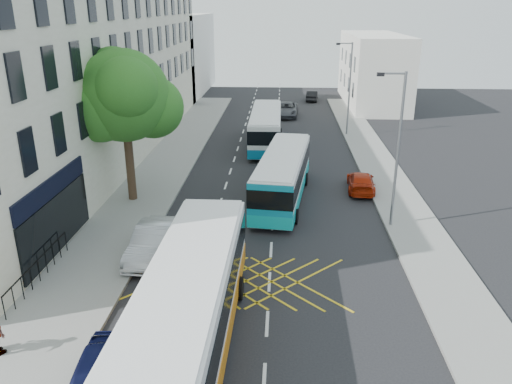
# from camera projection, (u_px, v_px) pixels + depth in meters

# --- Properties ---
(ground) EXTENTS (120.00, 120.00, 0.00)m
(ground) POSITION_uv_depth(u_px,v_px,m) (264.00, 380.00, 15.76)
(ground) COLOR black
(ground) RESTS_ON ground
(pavement_left) EXTENTS (5.00, 70.00, 0.15)m
(pavement_left) POSITION_uv_depth(u_px,v_px,m) (133.00, 200.00, 30.17)
(pavement_left) COLOR gray
(pavement_left) RESTS_ON ground
(pavement_right) EXTENTS (3.00, 70.00, 0.15)m
(pavement_right) POSITION_uv_depth(u_px,v_px,m) (401.00, 205.00, 29.38)
(pavement_right) COLOR gray
(pavement_right) RESTS_ON ground
(terrace_main) EXTENTS (8.30, 45.00, 13.50)m
(terrace_main) POSITION_uv_depth(u_px,v_px,m) (89.00, 68.00, 36.97)
(terrace_main) COLOR beige
(terrace_main) RESTS_ON ground
(terrace_far) EXTENTS (8.00, 20.00, 10.00)m
(terrace_far) POSITION_uv_depth(u_px,v_px,m) (175.00, 54.00, 66.11)
(terrace_far) COLOR silver
(terrace_far) RESTS_ON ground
(building_right) EXTENTS (6.00, 18.00, 8.00)m
(building_right) POSITION_uv_depth(u_px,v_px,m) (373.00, 70.00, 58.68)
(building_right) COLOR silver
(building_right) RESTS_ON ground
(street_tree) EXTENTS (6.30, 5.70, 8.80)m
(street_tree) POSITION_uv_depth(u_px,v_px,m) (123.00, 97.00, 27.96)
(street_tree) COLOR #382619
(street_tree) RESTS_ON pavement_left
(lamp_near) EXTENTS (1.45, 0.15, 8.00)m
(lamp_near) POSITION_uv_depth(u_px,v_px,m) (397.00, 143.00, 25.04)
(lamp_near) COLOR slate
(lamp_near) RESTS_ON pavement_right
(lamp_far) EXTENTS (1.45, 0.15, 8.00)m
(lamp_far) POSITION_uv_depth(u_px,v_px,m) (349.00, 84.00, 43.74)
(lamp_far) COLOR slate
(lamp_far) RESTS_ON pavement_right
(railings) EXTENTS (0.08, 5.60, 1.14)m
(railings) POSITION_uv_depth(u_px,v_px,m) (39.00, 269.00, 20.94)
(railings) COLOR black
(railings) RESTS_ON pavement_left
(bus_near) EXTENTS (3.03, 11.66, 3.27)m
(bus_near) POSITION_uv_depth(u_px,v_px,m) (190.00, 305.00, 16.66)
(bus_near) COLOR silver
(bus_near) RESTS_ON ground
(bus_mid) EXTENTS (3.66, 10.53, 2.90)m
(bus_mid) POSITION_uv_depth(u_px,v_px,m) (283.00, 176.00, 29.86)
(bus_mid) COLOR silver
(bus_mid) RESTS_ON ground
(bus_far) EXTENTS (2.67, 10.55, 2.96)m
(bus_far) POSITION_uv_depth(u_px,v_px,m) (266.00, 128.00, 41.47)
(bus_far) COLOR silver
(bus_far) RESTS_ON ground
(parked_car_blue) EXTENTS (2.04, 4.35, 1.44)m
(parked_car_blue) POSITION_uv_depth(u_px,v_px,m) (97.00, 382.00, 14.67)
(parked_car_blue) COLOR #0D1135
(parked_car_blue) RESTS_ON ground
(parked_car_silver) EXTENTS (1.85, 4.74, 1.54)m
(parked_car_silver) POSITION_uv_depth(u_px,v_px,m) (153.00, 242.00, 23.26)
(parked_car_silver) COLOR #B8BBC1
(parked_car_silver) RESTS_ON ground
(red_hatchback) EXTENTS (1.98, 4.18, 1.18)m
(red_hatchback) POSITION_uv_depth(u_px,v_px,m) (361.00, 182.00, 31.71)
(red_hatchback) COLOR #A82107
(red_hatchback) RESTS_ON ground
(distant_car_grey) EXTENTS (2.74, 5.34, 1.44)m
(distant_car_grey) POSITION_uv_depth(u_px,v_px,m) (286.00, 110.00, 52.90)
(distant_car_grey) COLOR #42444A
(distant_car_grey) RESTS_ON ground
(distant_car_dark) EXTENTS (1.68, 3.88, 1.24)m
(distant_car_dark) POSITION_uv_depth(u_px,v_px,m) (312.00, 96.00, 61.54)
(distant_car_dark) COLOR black
(distant_car_dark) RESTS_ON ground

